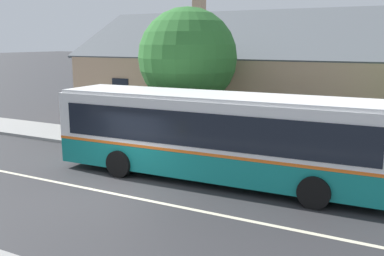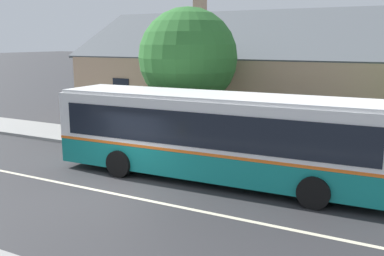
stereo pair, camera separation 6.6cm
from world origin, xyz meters
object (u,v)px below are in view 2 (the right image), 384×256
bench_by_building (124,135)px  street_tree_secondary (188,58)px  transit_bus (216,134)px  bench_down_street (208,143)px  bike_rack (75,126)px

bench_by_building → street_tree_secondary: 4.73m
transit_bus → bench_down_street: transit_bus is taller
bench_down_street → street_tree_secondary: bearing=144.2°
bench_by_building → street_tree_secondary: size_ratio=0.28×
transit_bus → bench_by_building: transit_bus is taller
transit_bus → bench_down_street: bearing=120.5°
transit_bus → bike_rack: 9.56m
transit_bus → bench_by_building: bearing=157.6°
bench_down_street → bike_rack: size_ratio=1.51×
transit_bus → bench_down_street: (-1.68, 2.85, -1.10)m
street_tree_secondary → bike_rack: 6.97m
transit_bus → street_tree_secondary: bearing=129.2°
bench_by_building → bike_rack: bearing=176.0°
transit_bus → street_tree_secondary: (-3.25, 3.98, 2.50)m
bench_down_street → bench_by_building: bearing=-174.3°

